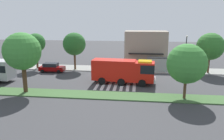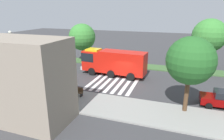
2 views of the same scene
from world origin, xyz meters
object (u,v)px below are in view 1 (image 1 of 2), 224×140
bus_stop_shelter (157,62)px  sidewalk_tree_east (210,47)px  parked_car_west (52,67)px  sidewalk_tree_west (74,44)px  street_lamp (186,51)px  bench_near_shelter (135,68)px  fire_truck (125,70)px  median_tree_west (22,51)px  median_tree_center (187,64)px  sidewalk_tree_far_west (36,43)px

bus_stop_shelter → sidewalk_tree_east: (8.97, -0.30, 2.93)m
parked_car_west → sidewalk_tree_west: size_ratio=0.66×
parked_car_west → sidewalk_tree_west: (3.74, 2.20, 4.05)m
street_lamp → bench_near_shelter: bearing=175.3°
fire_truck → parked_car_west: size_ratio=2.11×
parked_car_west → bus_stop_shelter: 19.17m
median_tree_west → fire_truck: bearing=24.3°
sidewalk_tree_west → bus_stop_shelter: bearing=1.1°
median_tree_center → bus_stop_shelter: bearing=99.5°
sidewalk_tree_east → sidewalk_tree_west: bearing=-180.0°
median_tree_west → median_tree_center: bearing=0.0°
bench_near_shelter → median_tree_west: median_tree_west is taller
sidewalk_tree_far_west → median_tree_center: sidewalk_tree_far_west is taller
parked_car_west → sidewalk_tree_far_west: size_ratio=0.68×
median_tree_west → sidewalk_tree_east: bearing=26.8°
median_tree_west → parked_car_west: bearing=94.4°
sidewalk_tree_far_west → sidewalk_tree_east: sidewalk_tree_east is taller
sidewalk_tree_east → parked_car_west: bearing=-175.5°
fire_truck → sidewalk_tree_west: (-9.95, 7.92, 2.86)m
fire_truck → bus_stop_shelter: 9.78m
bus_stop_shelter → median_tree_center: (2.35, -13.99, 2.54)m
bench_near_shelter → sidewalk_tree_west: 12.04m
street_lamp → median_tree_center: 13.52m
median_tree_west → sidewalk_tree_west: bearing=78.2°
fire_truck → bench_near_shelter: size_ratio=5.98×
bus_stop_shelter → sidewalk_tree_west: size_ratio=0.51×
bus_stop_shelter → median_tree_west: median_tree_west is taller
fire_truck → sidewalk_tree_far_west: size_ratio=1.43×
street_lamp → sidewalk_tree_far_west: bearing=179.2°
bench_near_shelter → fire_truck: bearing=-98.9°
bus_stop_shelter → sidewalk_tree_west: bearing=-178.9°
bus_stop_shelter → street_lamp: street_lamp is taller
fire_truck → sidewalk_tree_east: sidewalk_tree_east is taller
sidewalk_tree_far_west → median_tree_west: 14.46m
parked_car_west → sidewalk_tree_west: 5.93m
median_tree_west → sidewalk_tree_far_west: bearing=108.7°
street_lamp → sidewalk_tree_west: bearing=178.9°
parked_car_west → median_tree_center: size_ratio=0.68×
sidewalk_tree_far_west → sidewalk_tree_west: bearing=-0.0°
parked_car_west → bus_stop_shelter: bus_stop_shelter is taller
bus_stop_shelter → median_tree_center: 14.41m
bus_stop_shelter → fire_truck: bearing=-122.8°
sidewalk_tree_west → median_tree_center: size_ratio=1.04×
sidewalk_tree_far_west → fire_truck: bearing=-24.4°
bench_near_shelter → sidewalk_tree_far_west: bearing=-179.0°
parked_car_west → median_tree_west: size_ratio=0.58×
fire_truck → bus_stop_shelter: bearing=61.5°
sidewalk_tree_far_west → bench_near_shelter: bearing=1.0°
bench_near_shelter → median_tree_center: (6.35, -14.01, 3.84)m
fire_truck → median_tree_west: median_tree_west is taller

